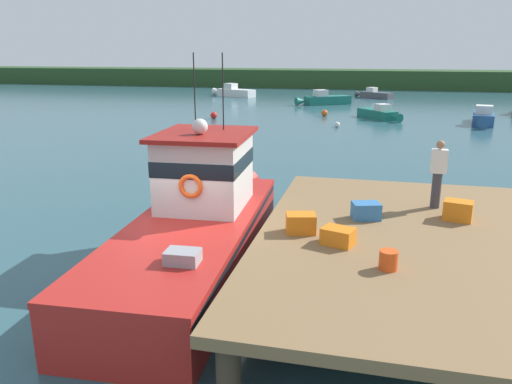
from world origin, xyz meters
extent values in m
plane|color=#2D5660|center=(0.00, 0.00, 0.00)|extent=(200.00, 200.00, 0.00)
cylinder|color=#4C3D2D|center=(2.20, -4.10, 0.50)|extent=(0.36, 0.36, 1.00)
cylinder|color=#4C3D2D|center=(2.20, 4.10, 0.50)|extent=(0.36, 0.36, 1.00)
cylinder|color=#4C3D2D|center=(7.40, 4.10, 0.50)|extent=(0.36, 0.36, 1.00)
cube|color=olive|center=(4.80, 0.00, 1.10)|extent=(6.00, 9.00, 0.20)
cube|color=red|center=(0.20, -0.20, 0.55)|extent=(2.91, 8.12, 1.10)
cone|color=red|center=(-0.05, 4.70, 0.55)|extent=(1.19, 1.85, 1.10)
cube|color=black|center=(0.20, -0.20, 1.00)|extent=(2.92, 7.96, 0.12)
cube|color=red|center=(0.20, -0.20, 1.16)|extent=(2.95, 8.12, 0.12)
cube|color=silver|center=(0.14, 1.00, 2.00)|extent=(2.01, 2.30, 1.80)
cube|color=black|center=(0.14, 1.00, 2.31)|extent=(2.03, 2.32, 0.36)
cube|color=maroon|center=(0.14, 1.00, 2.95)|extent=(2.27, 2.61, 0.10)
sphere|color=white|center=(0.15, 0.70, 3.18)|extent=(0.36, 0.36, 0.36)
cylinder|color=black|center=(-0.24, 1.48, 3.90)|extent=(0.03, 0.03, 1.80)
cylinder|color=black|center=(0.46, 1.52, 3.90)|extent=(0.03, 0.03, 1.80)
cube|color=#939399|center=(0.86, -2.37, 1.28)|extent=(0.62, 0.47, 0.36)
torus|color=orange|center=(-0.05, -3.01, 1.16)|extent=(0.59, 0.59, 0.12)
torus|color=#EA5119|center=(0.20, -0.14, 2.00)|extent=(0.54, 0.13, 0.54)
cube|color=orange|center=(3.45, -0.78, 1.37)|extent=(0.71, 0.60, 0.33)
cube|color=orange|center=(2.65, -0.29, 1.40)|extent=(0.69, 0.57, 0.40)
cube|color=#3370B2|center=(3.94, 0.92, 1.39)|extent=(0.70, 0.59, 0.37)
cube|color=orange|center=(5.93, 1.31, 1.42)|extent=(0.69, 0.57, 0.44)
cylinder|color=#E04C19|center=(4.38, -1.74, 1.37)|extent=(0.32, 0.32, 0.34)
cylinder|color=#383842|center=(5.54, 2.16, 1.63)|extent=(0.22, 0.22, 0.86)
cube|color=white|center=(5.54, 2.16, 2.34)|extent=(0.36, 0.22, 0.56)
sphere|color=#9E7051|center=(5.54, 2.16, 2.73)|extent=(0.20, 0.20, 0.20)
cube|color=#196B5B|center=(4.17, 28.38, 0.32)|extent=(3.01, 3.54, 0.65)
cone|color=#196B5B|center=(5.48, 26.58, 0.32)|extent=(1.05, 1.10, 0.65)
cube|color=silver|center=(4.54, 27.88, 0.89)|extent=(1.25, 1.25, 0.48)
cube|color=#4C4C51|center=(4.08, 45.48, 0.32)|extent=(3.55, 2.94, 0.64)
cone|color=#4C4C51|center=(2.26, 46.75, 0.32)|extent=(1.09, 1.03, 0.64)
cube|color=silver|center=(3.57, 45.84, 0.88)|extent=(1.24, 1.24, 0.48)
cube|color=#196B5B|center=(-0.40, 37.80, 0.39)|extent=(4.38, 3.54, 0.79)
cone|color=#196B5B|center=(-2.67, 36.31, 0.39)|extent=(1.34, 1.25, 0.79)
cube|color=silver|center=(-1.04, 37.39, 1.08)|extent=(1.51, 1.52, 0.59)
cube|color=white|center=(-11.10, 44.03, 0.40)|extent=(4.64, 3.14, 0.81)
cone|color=white|center=(-13.63, 45.18, 0.40)|extent=(1.35, 1.20, 0.81)
cube|color=silver|center=(-11.81, 44.35, 1.11)|extent=(1.48, 1.49, 0.61)
cube|color=#285184|center=(11.33, 27.25, 0.38)|extent=(2.03, 4.32, 0.76)
cone|color=#285184|center=(10.87, 24.69, 0.38)|extent=(0.93, 1.16, 0.76)
cube|color=silver|center=(11.20, 26.53, 1.04)|extent=(1.22, 1.21, 0.57)
sphere|color=red|center=(-7.64, 25.40, 0.25)|extent=(0.51, 0.51, 0.51)
sphere|color=silver|center=(1.64, 23.13, 0.18)|extent=(0.36, 0.36, 0.36)
sphere|color=#EA5B19|center=(0.23, 28.82, 0.25)|extent=(0.49, 0.49, 0.49)
cube|color=#284723|center=(0.00, 62.00, 1.20)|extent=(120.00, 8.00, 2.40)
camera|label=1|loc=(3.99, -9.93, 4.82)|focal=34.84mm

